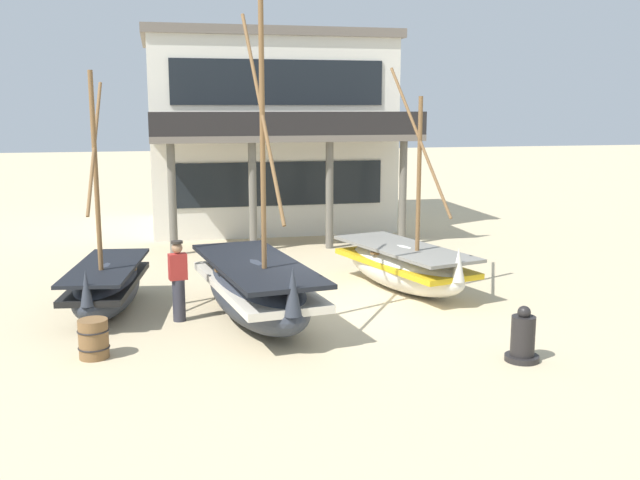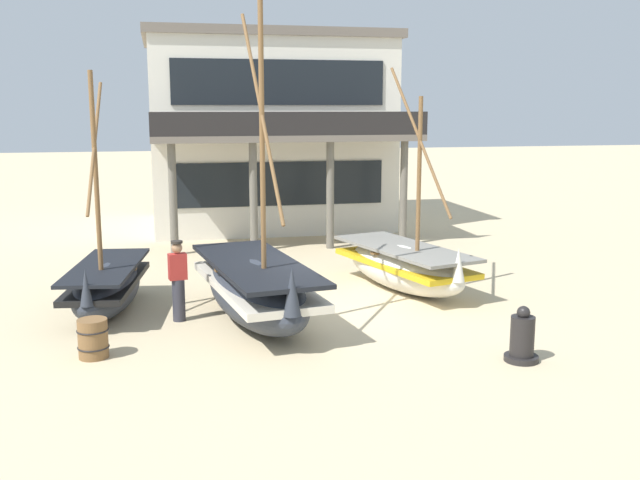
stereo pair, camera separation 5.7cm
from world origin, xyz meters
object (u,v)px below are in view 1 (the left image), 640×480
capstan_winch (523,339)px  fisherman_by_hull (178,282)px  fishing_boat_near_left (257,289)px  wooden_barrel (94,339)px  fishing_boat_centre_large (404,266)px  harbor_building_main (266,131)px  fishing_boat_far_right (107,285)px

capstan_winch → fisherman_by_hull: bearing=146.9°
fishing_boat_near_left → wooden_barrel: size_ratio=9.40×
fishing_boat_near_left → fishing_boat_centre_large: size_ratio=1.24×
fisherman_by_hull → wooden_barrel: fisherman_by_hull is taller
fishing_boat_near_left → harbor_building_main: size_ratio=0.73×
fishing_boat_near_left → fishing_boat_centre_large: bearing=26.5°
harbor_building_main → wooden_barrel: bearing=-110.1°
harbor_building_main → capstan_winch: bearing=-82.5°
fishing_boat_centre_large → wooden_barrel: 7.74m
fisherman_by_hull → fishing_boat_centre_large: bearing=15.2°
wooden_barrel → harbor_building_main: (5.19, 14.16, 3.13)m
capstan_winch → wooden_barrel: bearing=166.2°
fisherman_by_hull → capstan_winch: (5.76, -3.75, -0.44)m
fishing_boat_far_right → fisherman_by_hull: size_ratio=3.02×
fishing_boat_far_right → harbor_building_main: harbor_building_main is taller
fishing_boat_near_left → wooden_barrel: (-3.10, -1.51, -0.36)m
capstan_winch → harbor_building_main: (-2.11, 15.95, 3.08)m
harbor_building_main → fishing_boat_far_right: bearing=-114.7°
fisherman_by_hull → wooden_barrel: (-1.54, -1.96, -0.48)m
fishing_boat_far_right → wooden_barrel: bearing=-91.1°
fishing_boat_centre_large → capstan_winch: size_ratio=5.34×
fishing_boat_far_right → capstan_winch: fishing_boat_far_right is taller
fishing_boat_centre_large → harbor_building_main: (-1.75, 10.73, 2.89)m
fishing_boat_far_right → capstan_winch: size_ratio=5.14×
fishing_boat_far_right → fisherman_by_hull: (1.49, -1.00, 0.24)m
fisherman_by_hull → harbor_building_main: bearing=73.3°
fishing_boat_near_left → fishing_boat_far_right: bearing=154.4°
fishing_boat_centre_large → harbor_building_main: 11.25m
harbor_building_main → fishing_boat_near_left: bearing=-99.4°
capstan_winch → harbor_building_main: bearing=97.5°
fishing_boat_near_left → capstan_winch: fishing_boat_near_left is taller
capstan_winch → harbor_building_main: 16.38m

